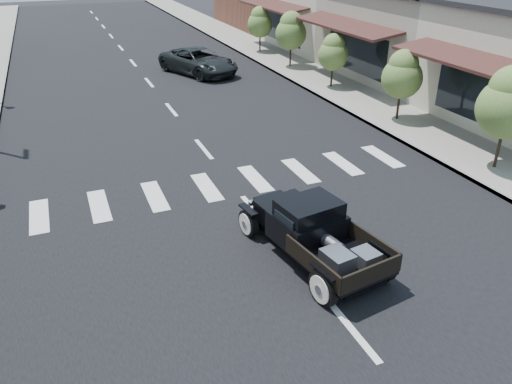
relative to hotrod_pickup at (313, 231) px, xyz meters
name	(u,v)px	position (x,y,z in m)	size (l,w,h in m)	color
ground	(286,250)	(-0.42, 0.54, -0.74)	(120.00, 120.00, 0.00)	black
road	(157,93)	(-0.42, 15.54, -0.73)	(14.00, 80.00, 0.02)	black
road_markings	(183,124)	(-0.42, 10.54, -0.74)	(12.00, 60.00, 0.06)	silver
sidewalk_right	(310,75)	(8.08, 15.54, -0.66)	(3.00, 80.00, 0.15)	#9A968C
storefront_mid	(436,33)	(14.58, 13.54, 1.51)	(10.00, 9.00, 4.50)	gray
storefront_far	(349,12)	(14.58, 22.54, 1.51)	(10.00, 9.00, 4.50)	beige
small_tree_a	(505,120)	(7.88, 2.20, 1.00)	(1.91, 1.91, 3.18)	#567033
small_tree_b	(401,86)	(7.88, 7.47, 0.77)	(1.63, 1.63, 2.71)	#567033
small_tree_c	(333,61)	(7.88, 12.93, 0.65)	(1.49, 1.49, 2.48)	#567033
small_tree_d	(291,40)	(7.88, 17.73, 0.88)	(1.76, 1.76, 2.93)	#567033
small_tree_e	(260,30)	(7.88, 22.35, 0.77)	(1.62, 1.62, 2.71)	#567033
hotrod_pickup	(313,231)	(0.00, 0.00, 0.00)	(1.98, 4.25, 1.47)	black
second_car	(199,62)	(2.56, 18.42, -0.04)	(2.31, 5.02, 1.39)	black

